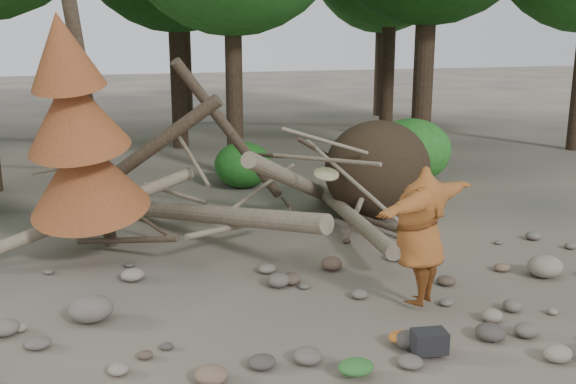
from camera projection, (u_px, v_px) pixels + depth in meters
name	position (u px, v px, depth m)	size (l,w,h in m)	color
ground	(353.00, 319.00, 8.36)	(120.00, 120.00, 0.00)	#514C44
deadfall_pile	(353.00, 174.00, 12.68)	(8.55, 5.24, 3.30)	#332619
dead_conifer	(79.00, 135.00, 9.89)	(2.06, 2.16, 4.35)	#4C3F30
bush_mid	(243.00, 165.00, 15.61)	(1.40, 1.40, 1.12)	#226A1E
bush_right	(411.00, 150.00, 16.24)	(2.00, 2.00, 1.60)	#2C7D27
frisbee_thrower	(420.00, 236.00, 8.49)	(2.89, 1.67, 2.04)	#935121
backpack	(429.00, 346.00, 7.35)	(0.39, 0.26, 0.26)	black
cloth_green	(356.00, 371.00, 6.91)	(0.40, 0.33, 0.15)	#2A6628
cloth_orange	(402.00, 341.00, 7.63)	(0.34, 0.28, 0.13)	#B25D1E
boulder_mid_right	(545.00, 266.00, 9.82)	(0.55, 0.49, 0.33)	gray
boulder_mid_left	(91.00, 309.00, 8.27)	(0.57, 0.52, 0.34)	#675D56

